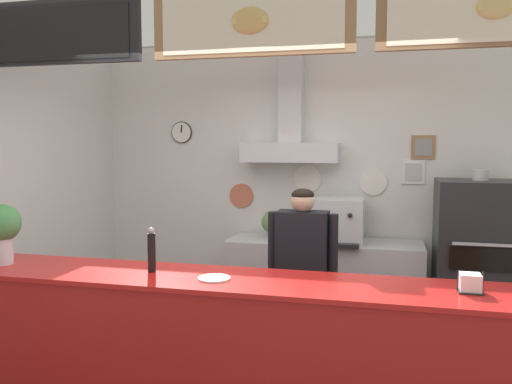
# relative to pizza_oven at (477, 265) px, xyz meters

# --- Properties ---
(back_wall_assembly) EXTENTS (4.60, 2.41, 2.97)m
(back_wall_assembly) POSITION_rel_pizza_oven_xyz_m (-1.69, 0.40, 0.81)
(back_wall_assembly) COLOR #9E9E99
(back_wall_assembly) RESTS_ON ground_plane
(service_counter) EXTENTS (3.88, 0.62, 1.05)m
(service_counter) POSITION_rel_pizza_oven_xyz_m (-1.68, -2.02, -0.25)
(service_counter) COLOR #B21916
(service_counter) RESTS_ON ground_plane
(back_prep_counter) EXTENTS (1.93, 0.59, 0.91)m
(back_prep_counter) POSITION_rel_pizza_oven_xyz_m (-1.42, 0.14, -0.33)
(back_prep_counter) COLOR #B7BABF
(back_prep_counter) RESTS_ON ground_plane
(pizza_oven) EXTENTS (0.75, 0.68, 1.65)m
(pizza_oven) POSITION_rel_pizza_oven_xyz_m (0.00, 0.00, 0.00)
(pizza_oven) COLOR #232326
(pizza_oven) RESTS_ON ground_plane
(shop_worker) EXTENTS (0.57, 0.23, 1.53)m
(shop_worker) POSITION_rel_pizza_oven_xyz_m (-1.46, -0.99, 0.04)
(shop_worker) COLOR #232328
(shop_worker) RESTS_ON ground_plane
(espresso_machine) EXTENTS (0.59, 0.56, 0.44)m
(espresso_machine) POSITION_rel_pizza_oven_xyz_m (-1.32, 0.12, 0.34)
(espresso_machine) COLOR silver
(espresso_machine) RESTS_ON back_prep_counter
(potted_basil) EXTENTS (0.27, 0.27, 0.29)m
(potted_basil) POSITION_rel_pizza_oven_xyz_m (-1.93, 0.15, 0.29)
(potted_basil) COLOR beige
(potted_basil) RESTS_ON back_prep_counter
(potted_thyme) EXTENTS (0.19, 0.19, 0.24)m
(potted_thyme) POSITION_rel_pizza_oven_xyz_m (-1.64, 0.11, 0.26)
(potted_thyme) COLOR beige
(potted_thyme) RESTS_ON back_prep_counter
(napkin_holder) EXTENTS (0.14, 0.13, 0.12)m
(napkin_holder) POSITION_rel_pizza_oven_xyz_m (-0.35, -1.98, 0.32)
(napkin_holder) COLOR #262628
(napkin_holder) RESTS_ON service_counter
(pepper_grinder) EXTENTS (0.05, 0.05, 0.29)m
(pepper_grinder) POSITION_rel_pizza_oven_xyz_m (-2.29, -1.99, 0.42)
(pepper_grinder) COLOR black
(pepper_grinder) RESTS_ON service_counter
(basil_vase) EXTENTS (0.26, 0.26, 0.42)m
(basil_vase) POSITION_rel_pizza_oven_xyz_m (-3.39, -2.04, 0.52)
(basil_vase) COLOR silver
(basil_vase) RESTS_ON service_counter
(condiment_plate) EXTENTS (0.20, 0.20, 0.01)m
(condiment_plate) POSITION_rel_pizza_oven_xyz_m (-1.84, -2.07, 0.28)
(condiment_plate) COLOR white
(condiment_plate) RESTS_ON service_counter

